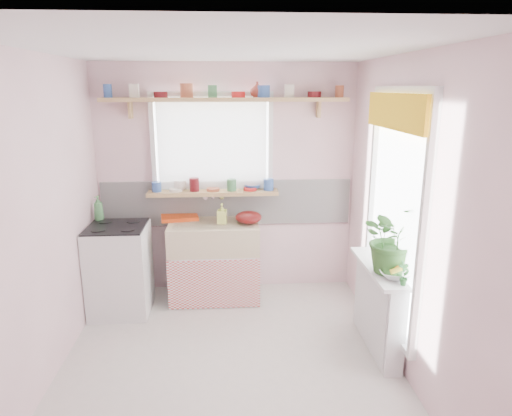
{
  "coord_description": "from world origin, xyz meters",
  "views": [
    {
      "loc": [
        0.0,
        -3.34,
        2.24
      ],
      "look_at": [
        0.25,
        0.55,
        1.21
      ],
      "focal_mm": 32.0,
      "sensor_mm": 36.0,
      "label": 1
    }
  ],
  "objects": [
    {
      "name": "pine_shelf",
      "position": [
        0.0,
        1.47,
        2.12
      ],
      "size": [
        2.52,
        0.24,
        0.04
      ],
      "primitive_type": "cube",
      "color": "tan",
      "rests_on": "room"
    },
    {
      "name": "shelf_vase",
      "position": [
        0.33,
        1.52,
        2.22
      ],
      "size": [
        0.18,
        0.18,
        0.16
      ],
      "primitive_type": "imported",
      "rotation": [
        0.0,
        0.0,
        -0.2
      ],
      "color": "#95392E",
      "rests_on": "pine_shelf"
    },
    {
      "name": "windowsill",
      "position": [
        -0.15,
        1.48,
        1.14
      ],
      "size": [
        1.4,
        0.22,
        0.04
      ],
      "primitive_type": "cube",
      "color": "tan",
      "rests_on": "room"
    },
    {
      "name": "fruit",
      "position": [
        1.34,
        -0.04,
        0.87
      ],
      "size": [
        0.2,
        0.14,
        0.1
      ],
      "color": "orange",
      "rests_on": "fruit_bowl"
    },
    {
      "name": "colander",
      "position": [
        0.22,
        1.28,
        0.91
      ],
      "size": [
        0.35,
        0.35,
        0.13
      ],
      "primitive_type": "ellipsoid",
      "rotation": [
        0.0,
        0.0,
        -0.32
      ],
      "color": "#560E0F",
      "rests_on": "sink_unit"
    },
    {
      "name": "dish_tray",
      "position": [
        -0.53,
        1.5,
        0.87
      ],
      "size": [
        0.44,
        0.36,
        0.04
      ],
      "primitive_type": "cube",
      "rotation": [
        0.0,
        0.0,
        0.16
      ],
      "color": "#E54614",
      "rests_on": "sink_unit"
    },
    {
      "name": "jade_plant",
      "position": [
        1.33,
        0.08,
        1.06
      ],
      "size": [
        0.63,
        0.58,
        0.58
      ],
      "primitive_type": "imported",
      "rotation": [
        0.0,
        0.0,
        0.28
      ],
      "color": "#305F26",
      "rests_on": "radiator_ledge"
    },
    {
      "name": "radiator_ledge",
      "position": [
        1.3,
        0.2,
        0.4
      ],
      "size": [
        0.22,
        0.95,
        0.78
      ],
      "color": "white",
      "rests_on": "ground"
    },
    {
      "name": "sill_cup",
      "position": [
        -0.5,
        1.54,
        1.21
      ],
      "size": [
        0.18,
        0.18,
        0.11
      ],
      "primitive_type": "imported",
      "rotation": [
        0.0,
        0.0,
        0.35
      ],
      "color": "silver",
      "rests_on": "windowsill"
    },
    {
      "name": "room",
      "position": [
        0.66,
        0.86,
        1.37
      ],
      "size": [
        3.2,
        3.2,
        3.2
      ],
      "color": "beige",
      "rests_on": "ground"
    },
    {
      "name": "sill_crockery",
      "position": [
        -0.17,
        1.48,
        1.22
      ],
      "size": [
        1.35,
        0.11,
        0.12
      ],
      "color": "#3359A5",
      "rests_on": "windowsill"
    },
    {
      "name": "cooker_bottle",
      "position": [
        -1.32,
        1.27,
        1.04
      ],
      "size": [
        0.13,
        0.13,
        0.26
      ],
      "primitive_type": "imported",
      "rotation": [
        0.0,
        0.0,
        -0.34
      ],
      "color": "#43874A",
      "rests_on": "cooker"
    },
    {
      "name": "fruit_bowl",
      "position": [
        1.33,
        -0.05,
        0.81
      ],
      "size": [
        0.32,
        0.32,
        0.06
      ],
      "primitive_type": "imported",
      "rotation": [
        0.0,
        0.0,
        -0.27
      ],
      "color": "silver",
      "rests_on": "radiator_ledge"
    },
    {
      "name": "soap_bottle_sink",
      "position": [
        -0.06,
        1.29,
        0.96
      ],
      "size": [
        0.11,
        0.11,
        0.21
      ],
      "primitive_type": "imported",
      "rotation": [
        0.0,
        0.0,
        -0.12
      ],
      "color": "#CFE063",
      "rests_on": "sink_unit"
    },
    {
      "name": "cooker",
      "position": [
        -1.1,
        1.05,
        0.46
      ],
      "size": [
        0.58,
        0.58,
        0.93
      ],
      "color": "white",
      "rests_on": "ground"
    },
    {
      "name": "sill_bowl",
      "position": [
        0.28,
        1.54,
        1.19
      ],
      "size": [
        0.18,
        0.18,
        0.05
      ],
      "primitive_type": "imported",
      "rotation": [
        0.0,
        0.0,
        0.08
      ],
      "color": "#325EA5",
      "rests_on": "windowsill"
    },
    {
      "name": "sink_unit",
      "position": [
        -0.15,
        1.29,
        0.43
      ],
      "size": [
        0.95,
        0.65,
        1.11
      ],
      "color": "white",
      "rests_on": "ground"
    },
    {
      "name": "shelf_crockery",
      "position": [
        -0.02,
        1.47,
        2.19
      ],
      "size": [
        2.47,
        0.11,
        0.12
      ],
      "color": "#3359A5",
      "rests_on": "pine_shelf"
    },
    {
      "name": "herb_pot",
      "position": [
        1.33,
        -0.2,
        0.87
      ],
      "size": [
        0.12,
        0.1,
        0.19
      ],
      "primitive_type": "imported",
      "rotation": [
        0.0,
        0.0,
        0.41
      ],
      "color": "#265F27",
      "rests_on": "radiator_ledge"
    }
  ]
}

